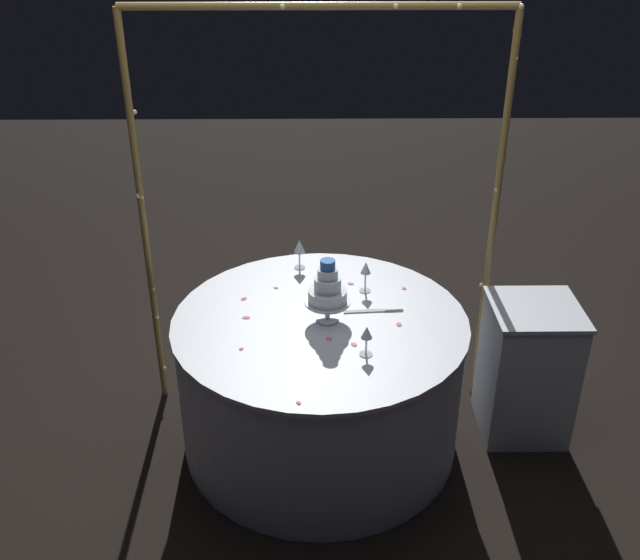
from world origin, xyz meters
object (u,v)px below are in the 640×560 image
at_px(side_table, 527,369).
at_px(wine_glass_3, 299,247).
at_px(main_table, 320,381).
at_px(tiered_cake, 328,291).
at_px(wine_glass_1, 334,275).
at_px(wine_glass_0, 366,270).
at_px(wine_glass_2, 367,334).
at_px(cake_knife, 377,310).
at_px(decorative_arch, 319,166).

xyz_separation_m(side_table, wine_glass_3, (-1.18, 0.45, 0.49)).
relative_size(main_table, tiered_cake, 4.43).
bearing_deg(main_table, wine_glass_1, 72.39).
xyz_separation_m(wine_glass_0, wine_glass_3, (-0.34, 0.26, 0.00)).
relative_size(wine_glass_2, cake_knife, 0.50).
distance_m(decorative_arch, main_table, 1.08).
bearing_deg(main_table, side_table, 4.60).
xyz_separation_m(side_table, wine_glass_0, (-0.84, 0.19, 0.48)).
bearing_deg(wine_glass_3, main_table, -78.98).
bearing_deg(wine_glass_2, side_table, 23.91).
relative_size(wine_glass_1, wine_glass_2, 1.16).
height_order(wine_glass_3, cake_knife, wine_glass_3).
xyz_separation_m(decorative_arch, wine_glass_1, (0.07, -0.17, -0.51)).
distance_m(decorative_arch, side_table, 1.50).
height_order(wine_glass_0, wine_glass_1, wine_glass_1).
bearing_deg(side_table, wine_glass_1, 172.11).
distance_m(wine_glass_0, cake_knife, 0.24).
distance_m(main_table, side_table, 1.08).
bearing_deg(wine_glass_0, tiered_cake, -125.09).
height_order(main_table, wine_glass_3, wine_glass_3).
bearing_deg(wine_glass_2, main_table, 123.85).
xyz_separation_m(wine_glass_1, wine_glass_2, (0.13, -0.53, -0.02)).
bearing_deg(wine_glass_2, tiered_cake, 119.53).
bearing_deg(wine_glass_3, wine_glass_1, -60.73).
height_order(decorative_arch, wine_glass_1, decorative_arch).
bearing_deg(decorative_arch, wine_glass_1, -67.36).
bearing_deg(decorative_arch, tiered_cake, -85.11).
distance_m(side_table, wine_glass_0, 0.99).
bearing_deg(wine_glass_1, side_table, -7.89).
bearing_deg(cake_knife, side_table, 0.87).
height_order(side_table, wine_glass_3, wine_glass_3).
height_order(tiered_cake, wine_glass_3, tiered_cake).
distance_m(side_table, cake_knife, 0.87).
height_order(decorative_arch, tiered_cake, decorative_arch).
xyz_separation_m(decorative_arch, wine_glass_2, (0.20, -0.69, -0.53)).
bearing_deg(side_table, decorative_arch, 164.00).
xyz_separation_m(tiered_cake, wine_glass_0, (0.20, 0.28, -0.04)).
xyz_separation_m(tiered_cake, cake_knife, (0.25, 0.08, -0.16)).
height_order(main_table, wine_glass_2, wine_glass_2).
xyz_separation_m(tiered_cake, wine_glass_1, (0.04, 0.23, -0.04)).
bearing_deg(tiered_cake, wine_glass_3, 104.40).
relative_size(side_table, wine_glass_1, 4.37).
bearing_deg(wine_glass_3, wine_glass_0, -37.70).
relative_size(wine_glass_1, wine_glass_3, 1.00).
bearing_deg(wine_glass_3, side_table, -21.08).
distance_m(main_table, wine_glass_3, 0.74).
relative_size(wine_glass_0, cake_knife, 0.56).
bearing_deg(cake_knife, tiered_cake, -161.65).
distance_m(wine_glass_2, wine_glass_3, 0.90).
relative_size(wine_glass_0, wine_glass_1, 0.97).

